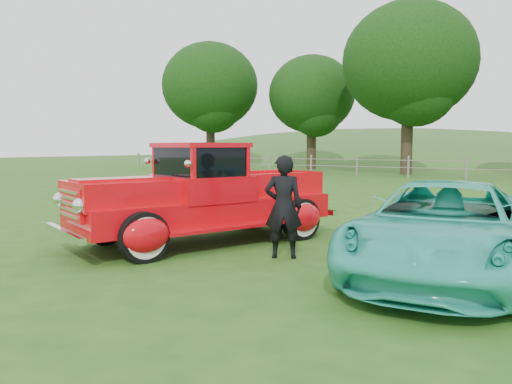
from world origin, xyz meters
The scene contains 9 objects.
ground centered at (0.00, 0.00, 0.00)m, with size 140.00×140.00×0.00m, color #265216.
distant_hills centered at (-4.08, 59.46, -4.55)m, with size 116.00×60.00×18.00m.
fence_line centered at (0.00, 22.00, 0.60)m, with size 48.00×0.12×1.20m.
tree_far_west centered at (-20.00, 26.00, 6.49)m, with size 7.60×7.60×9.93m.
tree_mid_west centered at (-12.00, 28.00, 5.55)m, with size 6.40×6.40×8.46m.
tree_near_west centered at (-4.00, 25.00, 6.80)m, with size 8.00×8.00×10.42m.
red_pickup centered at (-0.70, 1.15, 0.80)m, with size 3.45×5.28×1.78m.
teal_sedan centered at (3.45, 1.07, 0.63)m, with size 2.08×4.51×1.25m, color #30C1A9.
man centered at (1.13, 0.84, 0.79)m, with size 0.58×0.38×1.59m, color black.
Camera 1 is at (4.90, -5.76, 1.72)m, focal length 35.00 mm.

